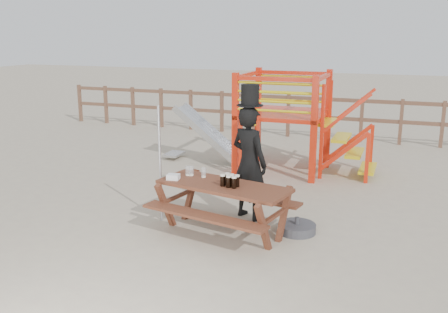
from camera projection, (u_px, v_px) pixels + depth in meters
ground at (211, 226)px, 7.62m from camera, size 60.00×60.00×0.00m
back_fence at (306, 112)px, 13.80m from camera, size 15.09×0.09×1.20m
playground_fort at (280, 120)px, 10.57m from camera, size 4.71×1.84×2.10m
picnic_table at (224, 202)px, 7.26m from camera, size 2.16×1.69×0.75m
man_with_hat at (249, 160)px, 7.76m from camera, size 0.77×0.66×2.12m
metal_pole at (160, 164)px, 7.64m from camera, size 0.04×0.04×1.82m
parasol_base at (297, 228)px, 7.37m from camera, size 0.56×0.56×0.24m
paper_bag at (173, 177)px, 7.42m from camera, size 0.20×0.16×0.08m
stout_pints at (230, 181)px, 7.07m from camera, size 0.27×0.20×0.17m
empty_glasses at (194, 172)px, 7.58m from camera, size 0.34×0.09×0.15m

